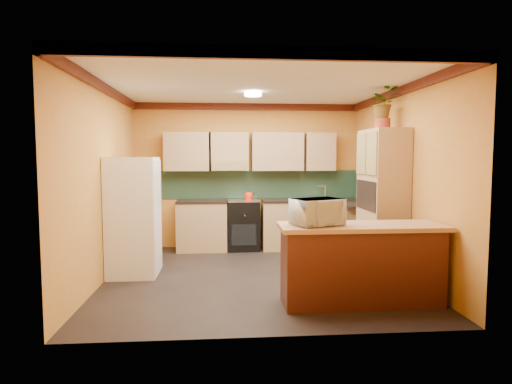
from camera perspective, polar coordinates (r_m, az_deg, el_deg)
room_shell at (r=6.31m, az=-0.00°, el=8.20°), size 4.24×4.24×2.72m
base_cabinets_back at (r=7.96m, az=2.78°, el=-4.44°), size 3.65×0.60×0.88m
countertop_back at (r=7.90m, az=2.79°, el=-1.15°), size 3.65×0.62×0.04m
stove at (r=7.91m, az=-1.73°, el=-4.40°), size 0.58×0.58×0.91m
kettle at (r=7.79m, az=-0.99°, el=-0.49°), size 0.20×0.20×0.18m
sink at (r=8.04m, az=8.28°, el=-0.85°), size 0.48×0.40×0.03m
base_cabinets_right at (r=7.45m, az=13.39°, el=-5.20°), size 0.60×0.80×0.88m
countertop_right at (r=7.38m, az=13.46°, el=-1.68°), size 0.62×0.80×0.04m
fridge at (r=6.37m, az=-16.05°, el=-3.18°), size 0.68×0.66×1.70m
pantry at (r=6.51m, az=16.45°, el=-1.26°), size 0.48×0.90×2.10m
fern_pot at (r=6.54m, az=16.52°, el=8.69°), size 0.22×0.22×0.16m
fern at (r=6.57m, az=16.59°, el=11.32°), size 0.41×0.36×0.45m
breakfast_bar at (r=5.16m, az=13.81°, el=-9.60°), size 1.80×0.55×0.88m
bar_top at (r=5.06m, az=13.91°, el=-4.49°), size 1.90×0.65×0.05m
microwave at (r=4.90m, az=8.15°, el=-2.64°), size 0.64×0.55×0.30m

